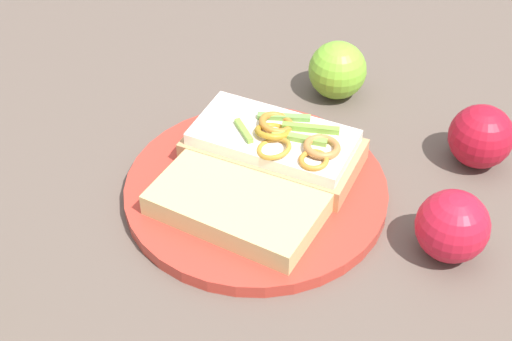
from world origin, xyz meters
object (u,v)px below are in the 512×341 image
apple_0 (452,226)px  bread_slice_side (237,204)px  plate (256,190)px  apple_4 (481,137)px  apple_3 (337,70)px  sandwich (275,146)px

apple_0 → bread_slice_side: bearing=-149.4°
bread_slice_side → plate: bearing=94.3°
apple_4 → plate: bearing=-125.6°
plate → apple_3: bearing=103.2°
apple_4 → apple_3: bearing=-179.6°
plate → apple_3: size_ratio=3.90×
apple_0 → plate: bearing=-161.6°
apple_0 → apple_4: size_ratio=1.01×
sandwich → apple_0: (0.20, 0.02, 0.00)m
sandwich → apple_4: size_ratio=2.89×
sandwich → bread_slice_side: 0.09m
bread_slice_side → apple_0: (0.18, 0.10, 0.01)m
plate → sandwich: 0.05m
apple_0 → apple_4: same height
sandwich → apple_3: size_ratio=2.88×
plate → apple_4: bearing=54.4°
sandwich → bread_slice_side: size_ratio=1.22×
apple_3 → bread_slice_side: bearing=-76.2°
bread_slice_side → apple_0: size_ratio=2.34×
sandwich → bread_slice_side: sandwich is taller
bread_slice_side → apple_4: (0.13, 0.24, 0.01)m
bread_slice_side → apple_0: 0.20m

